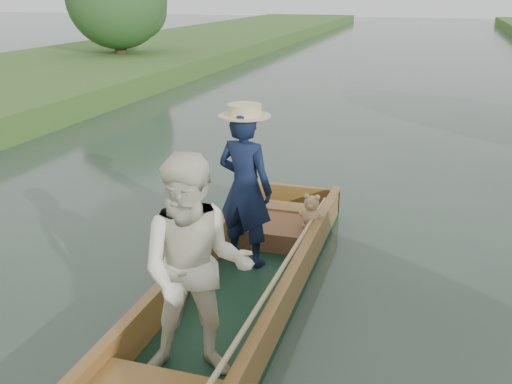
% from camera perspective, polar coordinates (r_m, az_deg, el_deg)
% --- Properties ---
extents(ground, '(120.00, 120.00, 0.00)m').
position_cam_1_polar(ground, '(5.53, -1.89, -11.34)').
color(ground, '#283D30').
rests_on(ground, ground).
extents(trees_far, '(22.14, 13.68, 4.36)m').
position_cam_1_polar(trees_far, '(14.17, 10.90, 17.57)').
color(trees_far, '#47331E').
rests_on(trees_far, ground).
extents(punt, '(1.15, 5.00, 1.82)m').
position_cam_1_polar(punt, '(5.07, -2.52, -6.40)').
color(punt, '#13311E').
rests_on(punt, ground).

